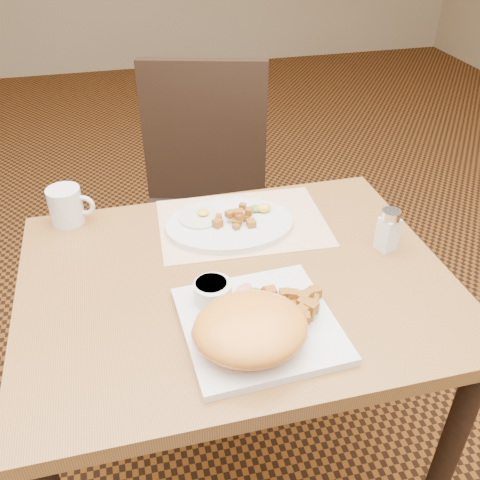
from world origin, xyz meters
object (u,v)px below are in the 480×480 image
table (236,315)px  plate_oval (230,225)px  chair_far (204,196)px  coffee_mug (67,206)px  plate_square (259,324)px  salt_shaker (388,229)px

table → plate_oval: bearing=81.0°
chair_far → coffee_mug: chair_far is taller
table → plate_square: (0.01, -0.16, 0.12)m
plate_oval → table: bearing=-99.0°
table → plate_square: plate_square is taller
table → coffee_mug: (-0.34, 0.31, 0.15)m
chair_far → plate_oval: bearing=102.5°
plate_square → salt_shaker: bearing=27.1°
table → chair_far: (0.06, 0.71, -0.10)m
chair_far → salt_shaker: (0.30, -0.69, 0.26)m
table → plate_square: 0.20m
plate_oval → coffee_mug: 0.39m
plate_square → plate_oval: plate_oval is taller
table → coffee_mug: size_ratio=8.16×
chair_far → coffee_mug: size_ratio=8.80×
table → salt_shaker: (0.35, 0.02, 0.16)m
table → coffee_mug: coffee_mug is taller
plate_oval → salt_shaker: salt_shaker is taller
table → plate_square: bearing=-88.0°
salt_shaker → coffee_mug: 0.75m
table → salt_shaker: salt_shaker is taller
plate_square → salt_shaker: (0.35, 0.18, 0.04)m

